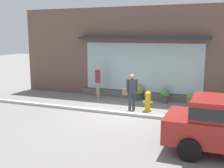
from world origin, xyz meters
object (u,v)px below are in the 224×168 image
Objects in this scene: pedestrian_passerby at (98,79)px; potted_plant_trailing_edge at (190,99)px; pedestrian_with_handbag at (131,89)px; potted_plant_window_center at (138,92)px; fire_hydrant at (148,101)px; potted_plant_doorstep at (165,95)px.

potted_plant_trailing_edge is at bearing -133.31° from pedestrian_passerby.
pedestrian_with_handbag is 2.21m from potted_plant_window_center.
fire_hydrant is 2.30m from potted_plant_trailing_edge.
potted_plant_window_center is at bearing 172.70° from potted_plant_trailing_edge.
pedestrian_with_handbag is 2.09× the size of potted_plant_window_center.
pedestrian_passerby is (-2.38, 1.67, 0.06)m from pedestrian_with_handbag.
pedestrian_passerby is 4.78m from potted_plant_trailing_edge.
potted_plant_doorstep is at bearing 175.04° from potted_plant_trailing_edge.
pedestrian_passerby is 2.23m from potted_plant_window_center.
potted_plant_doorstep is 1.45m from potted_plant_window_center.
potted_plant_trailing_edge is 0.78× the size of potted_plant_window_center.
fire_hydrant is 1.22× the size of potted_plant_doorstep.
potted_plant_window_center is at bearing -122.54° from pedestrian_passerby.
potted_plant_doorstep is 0.94× the size of potted_plant_window_center.
pedestrian_with_handbag reaches higher than potted_plant_trailing_edge.
pedestrian_with_handbag is 0.94× the size of pedestrian_passerby.
fire_hydrant is 3.47m from pedestrian_passerby.
potted_plant_window_center is at bearing 116.94° from fire_hydrant.
pedestrian_with_handbag reaches higher than potted_plant_window_center.
pedestrian_with_handbag is 2.23× the size of potted_plant_doorstep.
pedestrian_with_handbag is at bearing -82.50° from potted_plant_window_center.
potted_plant_trailing_edge is at bearing 44.17° from fire_hydrant.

